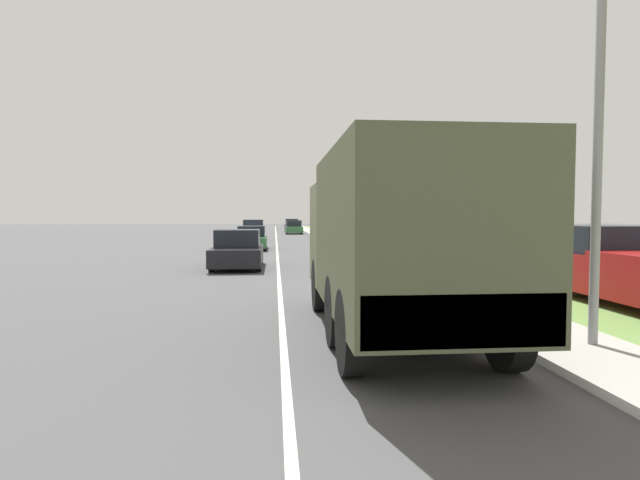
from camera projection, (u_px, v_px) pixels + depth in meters
name	position (u px, v px, depth m)	size (l,w,h in m)	color
ground_plane	(277.00, 243.00, 38.34)	(180.00, 180.00, 0.00)	#4C4C4F
lane_centre_stripe	(277.00, 243.00, 38.34)	(0.12, 120.00, 0.00)	silver
sidewalk_right	(335.00, 242.00, 38.74)	(1.80, 120.00, 0.12)	#ADAAA3
grass_strip_right	(390.00, 242.00, 39.14)	(7.00, 120.00, 0.02)	#6B9347
military_truck	(394.00, 237.00, 8.63)	(2.43, 6.76, 3.10)	#606647
car_nearest_ahead	(238.00, 251.00, 19.95)	(1.94, 4.13, 1.54)	black
car_second_ahead	(252.00, 239.00, 30.93)	(1.84, 4.31, 1.46)	#336B3D
car_third_ahead	(253.00, 231.00, 43.60)	(1.91, 4.40, 1.75)	silver
car_fourth_ahead	(294.00, 228.00, 57.45)	(1.91, 4.26, 1.56)	#336B3D
car_farthest_ahead	(292.00, 226.00, 65.74)	(1.81, 4.76, 1.68)	black
pickup_truck	(631.00, 268.00, 11.61)	(2.07, 5.41, 1.83)	maroon
lamp_post	(585.00, 97.00, 7.49)	(1.69, 0.24, 6.24)	gray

